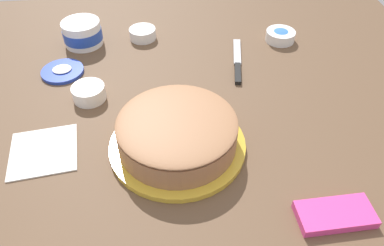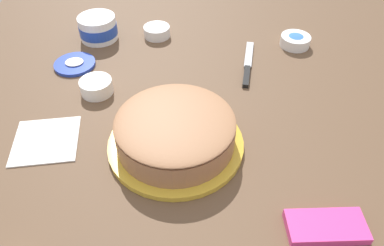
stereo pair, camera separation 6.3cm
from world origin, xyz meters
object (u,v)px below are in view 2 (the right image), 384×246
(spreading_knife, at_px, (247,67))
(sprinkle_bowl_rainbow, at_px, (96,86))
(sprinkle_bowl_yellow, at_px, (157,31))
(frosted_cake, at_px, (175,133))
(frosting_tub_lid, at_px, (75,64))
(candy_box_upper, at_px, (326,227))
(paper_napkin, at_px, (46,140))
(sprinkle_bowl_blue, at_px, (295,40))
(frosting_tub, at_px, (98,27))

(spreading_knife, distance_m, sprinkle_bowl_rainbow, 0.44)
(spreading_knife, distance_m, sprinkle_bowl_yellow, 0.34)
(frosted_cake, bearing_deg, spreading_knife, 57.74)
(frosted_cake, relative_size, frosting_tub_lid, 2.60)
(frosting_tub_lid, distance_m, sprinkle_bowl_yellow, 0.29)
(frosting_tub_lid, distance_m, candy_box_upper, 0.82)
(spreading_knife, distance_m, paper_napkin, 0.59)
(sprinkle_bowl_rainbow, distance_m, paper_napkin, 0.21)
(frosting_tub_lid, height_order, paper_napkin, frosting_tub_lid)
(sprinkle_bowl_blue, distance_m, paper_napkin, 0.80)
(frosted_cake, xyz_separation_m, candy_box_upper, (0.29, -0.22, -0.03))
(frosting_tub_lid, xyz_separation_m, sprinkle_bowl_yellow, (0.23, 0.18, 0.01))
(sprinkle_bowl_blue, relative_size, sprinkle_bowl_rainbow, 1.08)
(candy_box_upper, distance_m, paper_napkin, 0.65)
(spreading_knife, xyz_separation_m, sprinkle_bowl_yellow, (-0.28, 0.19, 0.01))
(frosted_cake, relative_size, sprinkle_bowl_blue, 3.36)
(frosting_tub, bearing_deg, candy_box_upper, -51.09)
(candy_box_upper, bearing_deg, paper_napkin, 156.82)
(frosting_tub_lid, distance_m, sprinkle_bowl_blue, 0.69)
(sprinkle_bowl_rainbow, bearing_deg, paper_napkin, -114.71)
(sprinkle_bowl_rainbow, relative_size, candy_box_upper, 0.58)
(sprinkle_bowl_yellow, bearing_deg, paper_napkin, -114.76)
(sprinkle_bowl_blue, bearing_deg, sprinkle_bowl_yellow, 173.03)
(frosting_tub, relative_size, frosting_tub_lid, 1.01)
(sprinkle_bowl_blue, bearing_deg, frosted_cake, -129.16)
(frosting_tub_lid, xyz_separation_m, sprinkle_bowl_blue, (0.68, 0.12, 0.01))
(frosting_tub, distance_m, sprinkle_bowl_blue, 0.64)
(frosting_tub_lid, height_order, spreading_knife, frosting_tub_lid)
(frosting_tub_lid, bearing_deg, spreading_knife, -1.23)
(sprinkle_bowl_blue, relative_size, paper_napkin, 0.63)
(sprinkle_bowl_yellow, distance_m, paper_napkin, 0.54)
(frosting_tub_lid, bearing_deg, sprinkle_bowl_rainbow, -53.90)
(frosted_cake, distance_m, sprinkle_bowl_yellow, 0.51)
(frosting_tub, bearing_deg, frosted_cake, -60.67)
(sprinkle_bowl_yellow, xyz_separation_m, candy_box_upper, (0.38, -0.72, -0.01))
(frosting_tub, height_order, paper_napkin, frosting_tub)
(sprinkle_bowl_blue, xyz_separation_m, sprinkle_bowl_rainbow, (-0.59, -0.25, 0.00))
(frosting_tub_lid, relative_size, candy_box_upper, 0.81)
(frosting_tub, bearing_deg, frosting_tub_lid, -105.43)
(frosting_tub, relative_size, sprinkle_bowl_blue, 1.30)
(candy_box_upper, bearing_deg, frosting_tub_lid, 135.95)
(sprinkle_bowl_yellow, distance_m, candy_box_upper, 0.81)
(sprinkle_bowl_blue, bearing_deg, frosting_tub_lid, -169.99)
(spreading_knife, bearing_deg, sprinkle_bowl_yellow, 146.70)
(frosted_cake, bearing_deg, sprinkle_bowl_blue, 50.84)
(frosting_tub, relative_size, spreading_knife, 0.52)
(frosted_cake, height_order, paper_napkin, frosted_cake)
(sprinkle_bowl_blue, distance_m, candy_box_upper, 0.67)
(sprinkle_bowl_rainbow, relative_size, paper_napkin, 0.58)
(spreading_knife, xyz_separation_m, paper_napkin, (-0.51, -0.30, -0.00))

